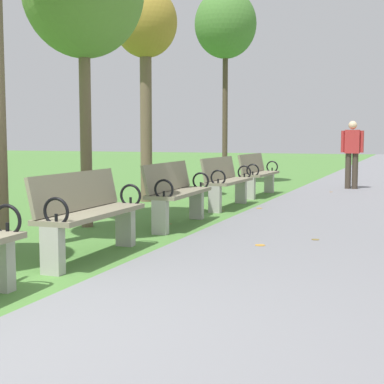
{
  "coord_description": "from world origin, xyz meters",
  "views": [
    {
      "loc": [
        2.66,
        -2.95,
        1.27
      ],
      "look_at": [
        -0.05,
        3.94,
        0.55
      ],
      "focal_mm": 53.54,
      "sensor_mm": 36.0,
      "label": 1
    }
  ],
  "objects_px": {
    "park_bench_5": "(258,173)",
    "park_bench_3": "(176,192)",
    "pedestrian_walking": "(352,151)",
    "park_bench_4": "(226,181)",
    "tree_4": "(145,29)",
    "tree_5": "(225,25)",
    "park_bench_2": "(88,212)"
  },
  "relations": [
    {
      "from": "park_bench_2",
      "to": "park_bench_4",
      "type": "xyz_separation_m",
      "value": [
        -0.0,
        4.62,
        0.0
      ]
    },
    {
      "from": "park_bench_4",
      "to": "tree_4",
      "type": "distance_m",
      "value": 3.35
    },
    {
      "from": "tree_4",
      "to": "pedestrian_walking",
      "type": "relative_size",
      "value": 2.54
    },
    {
      "from": "park_bench_3",
      "to": "park_bench_4",
      "type": "bearing_deg",
      "value": 90.0
    },
    {
      "from": "park_bench_4",
      "to": "park_bench_5",
      "type": "relative_size",
      "value": 1.0
    },
    {
      "from": "park_bench_5",
      "to": "tree_5",
      "type": "xyz_separation_m",
      "value": [
        -1.56,
        2.48,
        3.64
      ]
    },
    {
      "from": "park_bench_2",
      "to": "pedestrian_walking",
      "type": "bearing_deg",
      "value": 79.28
    },
    {
      "from": "park_bench_5",
      "to": "pedestrian_walking",
      "type": "xyz_separation_m",
      "value": [
        1.71,
        2.25,
        0.44
      ]
    },
    {
      "from": "tree_5",
      "to": "park_bench_3",
      "type": "bearing_deg",
      "value": -77.32
    },
    {
      "from": "park_bench_2",
      "to": "park_bench_5",
      "type": "distance_m",
      "value": 6.81
    },
    {
      "from": "tree_4",
      "to": "park_bench_5",
      "type": "bearing_deg",
      "value": 46.1
    },
    {
      "from": "park_bench_5",
      "to": "park_bench_2",
      "type": "bearing_deg",
      "value": -90.0
    },
    {
      "from": "tree_5",
      "to": "pedestrian_walking",
      "type": "distance_m",
      "value": 4.59
    },
    {
      "from": "park_bench_2",
      "to": "tree_5",
      "type": "bearing_deg",
      "value": 99.55
    },
    {
      "from": "tree_4",
      "to": "park_bench_4",
      "type": "bearing_deg",
      "value": -11.76
    },
    {
      "from": "park_bench_3",
      "to": "pedestrian_walking",
      "type": "height_order",
      "value": "pedestrian_walking"
    },
    {
      "from": "park_bench_4",
      "to": "tree_4",
      "type": "height_order",
      "value": "tree_4"
    },
    {
      "from": "park_bench_4",
      "to": "tree_5",
      "type": "relative_size",
      "value": 0.32
    },
    {
      "from": "park_bench_3",
      "to": "park_bench_5",
      "type": "distance_m",
      "value": 4.46
    },
    {
      "from": "pedestrian_walking",
      "to": "park_bench_4",
      "type": "bearing_deg",
      "value": -111.1
    },
    {
      "from": "park_bench_2",
      "to": "pedestrian_walking",
      "type": "relative_size",
      "value": 0.99
    },
    {
      "from": "park_bench_3",
      "to": "tree_5",
      "type": "relative_size",
      "value": 0.32
    },
    {
      "from": "park_bench_5",
      "to": "tree_5",
      "type": "relative_size",
      "value": 0.32
    },
    {
      "from": "park_bench_5",
      "to": "tree_4",
      "type": "bearing_deg",
      "value": -133.9
    },
    {
      "from": "park_bench_4",
      "to": "pedestrian_walking",
      "type": "bearing_deg",
      "value": 68.9
    },
    {
      "from": "park_bench_4",
      "to": "park_bench_5",
      "type": "bearing_deg",
      "value": 90.0
    },
    {
      "from": "park_bench_4",
      "to": "park_bench_5",
      "type": "height_order",
      "value": "same"
    },
    {
      "from": "park_bench_5",
      "to": "park_bench_3",
      "type": "bearing_deg",
      "value": -90.0
    },
    {
      "from": "park_bench_2",
      "to": "park_bench_3",
      "type": "height_order",
      "value": "same"
    },
    {
      "from": "pedestrian_walking",
      "to": "park_bench_2",
      "type": "bearing_deg",
      "value": -100.72
    },
    {
      "from": "park_bench_3",
      "to": "park_bench_4",
      "type": "distance_m",
      "value": 2.27
    },
    {
      "from": "park_bench_3",
      "to": "tree_5",
      "type": "distance_m",
      "value": 8.0
    }
  ]
}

